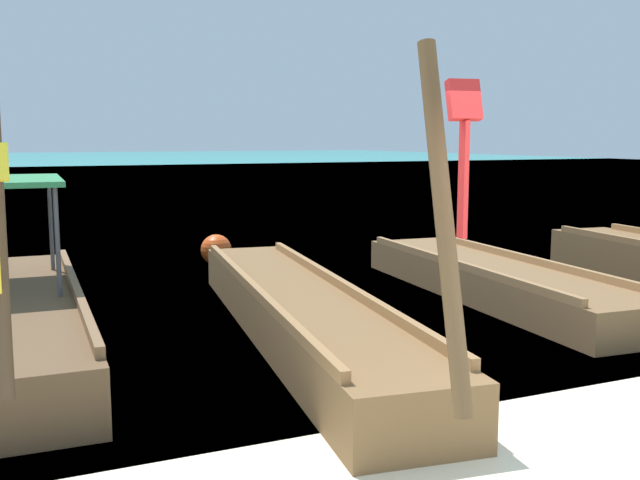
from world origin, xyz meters
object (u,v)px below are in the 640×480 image
object	(u,v)px
longtail_boat_red_ribbon	(300,313)
mooring_buoy_far	(216,250)
longtail_boat_yellow_ribbon	(12,318)
longtail_boat_blue_ribbon	(495,280)

from	to	relation	value
longtail_boat_red_ribbon	mooring_buoy_far	distance (m)	5.03
longtail_boat_yellow_ribbon	longtail_boat_red_ribbon	bearing A→B (deg)	-15.83
longtail_boat_blue_ribbon	mooring_buoy_far	xyz separation A→B (m)	(-2.85, 4.17, 0.02)
longtail_boat_red_ribbon	longtail_boat_blue_ribbon	xyz separation A→B (m)	(3.29, 0.85, -0.04)
longtail_boat_blue_ribbon	longtail_boat_yellow_ribbon	bearing A→B (deg)	-179.91
longtail_boat_red_ribbon	longtail_boat_blue_ribbon	distance (m)	3.40
longtail_boat_yellow_ribbon	longtail_boat_red_ribbon	distance (m)	3.06
longtail_boat_red_ribbon	mooring_buoy_far	world-z (taller)	longtail_boat_red_ribbon
longtail_boat_yellow_ribbon	mooring_buoy_far	size ratio (longest dim) A/B	11.40
longtail_boat_red_ribbon	longtail_boat_yellow_ribbon	bearing A→B (deg)	164.17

